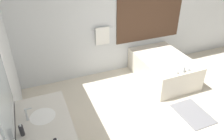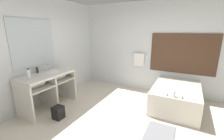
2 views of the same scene
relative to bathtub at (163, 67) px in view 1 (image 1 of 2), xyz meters
name	(u,v)px [view 1 (image 1 of 2)]	position (x,y,z in m)	size (l,w,h in m)	color
ground_plane	(163,131)	(-0.91, -1.43, -0.30)	(16.00, 16.00, 0.00)	beige
wall_back_with_blinds	(115,17)	(-0.87, 0.80, 1.04)	(7.40, 0.13, 2.70)	silver
wall_left_with_mirror	(2,101)	(-3.13, -1.43, 1.05)	(0.08, 7.40, 2.70)	silver
vanity_counter	(48,140)	(-2.76, -1.47, 0.33)	(0.66, 1.30, 0.89)	silver
sink_faucet	(27,115)	(-2.94, -1.29, 0.67)	(0.09, 0.04, 0.18)	silver
bathtub	(163,67)	(0.00, 0.00, 0.00)	(1.06, 1.52, 0.67)	silver
soap_dispenser	(22,130)	(-3.02, -1.53, 0.66)	(0.05, 0.05, 0.17)	#28282D
bath_mat	(193,113)	(-0.14, -1.28, -0.29)	(0.51, 0.75, 0.02)	slate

